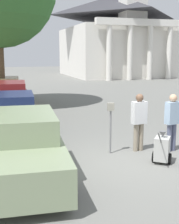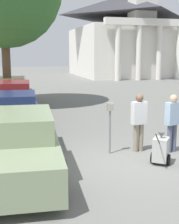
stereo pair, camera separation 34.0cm
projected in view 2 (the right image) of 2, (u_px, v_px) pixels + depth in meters
name	position (u px, v px, depth m)	size (l,w,h in m)	color
ground_plane	(127.00, 163.00, 8.03)	(120.00, 120.00, 0.00)	slate
parked_car_sage	(16.00, 143.00, 7.44)	(2.36, 5.29, 1.45)	gray
parked_car_navy	(13.00, 116.00, 10.73)	(2.20, 4.78, 1.47)	#19234C
parked_car_maroon	(11.00, 101.00, 13.54)	(2.28, 4.95, 1.60)	maroon
parked_car_tan	(10.00, 92.00, 17.05)	(2.33, 5.25, 1.52)	tan
parking_meter	(110.00, 119.00, 8.65)	(0.18, 0.09, 1.45)	slate
person_worker	(139.00, 119.00, 8.87)	(0.44, 0.26, 1.67)	gray
person_supervisor	(173.00, 120.00, 8.82)	(0.46, 0.31, 1.66)	#515670
equipment_cart	(161.00, 149.00, 7.93)	(0.77, 0.89, 1.00)	#B2B2AD
church	(126.00, 31.00, 38.38)	(11.83, 14.06, 23.64)	silver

